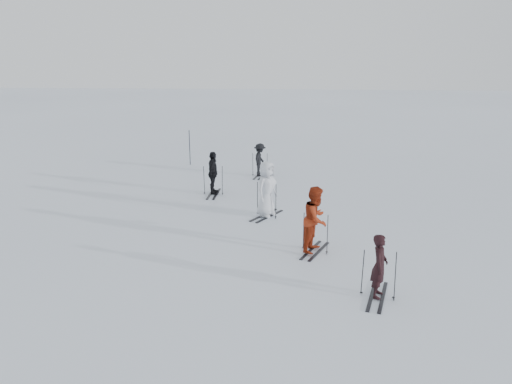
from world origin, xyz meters
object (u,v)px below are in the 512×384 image
skier_red (316,220)px  piste_marker (190,148)px  skier_grey (267,190)px  skier_uphill_left (213,174)px  skier_near_dark (379,267)px  skier_uphill_far (260,160)px

skier_red → piste_marker: skier_red is taller
skier_grey → skier_uphill_left: skier_grey is taller
skier_grey → skier_near_dark: bearing=-122.6°
skier_uphill_far → skier_uphill_left: bearing=162.3°
skier_near_dark → piste_marker: size_ratio=0.88×
skier_grey → skier_uphill_left: (-2.34, 2.62, -0.11)m
skier_red → skier_uphill_left: skier_red is taller
skier_grey → piste_marker: (-4.41, 7.99, -0.10)m
skier_near_dark → piste_marker: (-7.41, 13.84, 0.11)m
skier_red → skier_uphill_far: skier_red is taller
skier_near_dark → skier_uphill_far: skier_near_dark is taller
skier_red → skier_uphill_far: size_ratio=1.28×
skier_uphill_far → piste_marker: piste_marker is taller
skier_near_dark → skier_uphill_far: bearing=32.3°
skier_grey → skier_uphill_left: size_ratio=1.13×
skier_uphill_far → skier_grey: bearing=-163.6°
skier_near_dark → skier_grey: 6.59m
skier_uphill_left → skier_uphill_far: bearing=-26.9°
skier_red → skier_uphill_left: (-3.94, 5.74, -0.10)m
skier_grey → skier_uphill_far: bearing=36.5°
piste_marker → skier_uphill_far: bearing=-29.7°
skier_uphill_far → piste_marker: (-3.77, 2.15, 0.13)m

